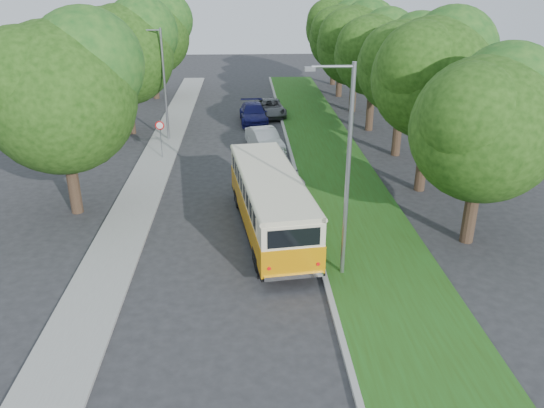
{
  "coord_description": "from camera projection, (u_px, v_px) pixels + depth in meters",
  "views": [
    {
      "loc": [
        0.7,
        -19.94,
        10.57
      ],
      "look_at": [
        1.8,
        1.03,
        1.5
      ],
      "focal_mm": 35.0,
      "sensor_mm": 36.0,
      "label": 1
    }
  ],
  "objects": [
    {
      "name": "vintage_bus",
      "position": [
        270.0,
        204.0,
        23.05
      ],
      "size": [
        3.66,
        9.79,
        2.84
      ],
      "primitive_type": null,
      "rotation": [
        0.0,
        0.0,
        0.13
      ],
      "color": "orange",
      "rests_on": "ground"
    },
    {
      "name": "curb",
      "position": [
        303.0,
        198.0,
        27.16
      ],
      "size": [
        0.2,
        70.0,
        0.15
      ],
      "primitive_type": "cube",
      "color": "gray",
      "rests_on": "ground"
    },
    {
      "name": "lamppost_near",
      "position": [
        346.0,
        167.0,
        18.61
      ],
      "size": [
        1.71,
        0.16,
        8.0
      ],
      "color": "gray",
      "rests_on": "ground"
    },
    {
      "name": "lamppost_far",
      "position": [
        163.0,
        81.0,
        35.24
      ],
      "size": [
        1.71,
        0.16,
        7.5
      ],
      "color": "gray",
      "rests_on": "ground"
    },
    {
      "name": "car_silver",
      "position": [
        281.0,
        172.0,
        28.88
      ],
      "size": [
        2.73,
        4.36,
        1.39
      ],
      "primitive_type": "imported",
      "rotation": [
        0.0,
        0.0,
        0.29
      ],
      "color": "#BCBCC1",
      "rests_on": "ground"
    },
    {
      "name": "car_white",
      "position": [
        265.0,
        140.0,
        34.52
      ],
      "size": [
        2.61,
        4.63,
        1.45
      ],
      "primitive_type": "imported",
      "rotation": [
        0.0,
        0.0,
        0.26
      ],
      "color": "silver",
      "rests_on": "ground"
    },
    {
      "name": "grass_verge",
      "position": [
        348.0,
        197.0,
        27.28
      ],
      "size": [
        4.5,
        70.0,
        0.13
      ],
      "primitive_type": "cube",
      "color": "#274A13",
      "rests_on": "ground"
    },
    {
      "name": "car_grey",
      "position": [
        270.0,
        108.0,
        43.17
      ],
      "size": [
        2.67,
        4.99,
        1.33
      ],
      "primitive_type": "imported",
      "rotation": [
        0.0,
        0.0,
        0.1
      ],
      "color": "#515558",
      "rests_on": "ground"
    },
    {
      "name": "warning_sign",
      "position": [
        160.0,
        132.0,
        32.52
      ],
      "size": [
        0.56,
        0.1,
        2.5
      ],
      "color": "gray",
      "rests_on": "ground"
    },
    {
      "name": "car_blue",
      "position": [
        253.0,
        114.0,
        41.08
      ],
      "size": [
        2.28,
        5.11,
        1.45
      ],
      "primitive_type": "imported",
      "rotation": [
        0.0,
        0.0,
        0.05
      ],
      "color": "#131557",
      "rests_on": "ground"
    },
    {
      "name": "ground",
      "position": [
        231.0,
        247.0,
        22.43
      ],
      "size": [
        120.0,
        120.0,
        0.0
      ],
      "primitive_type": "plane",
      "color": "#28282A",
      "rests_on": "ground"
    },
    {
      "name": "treeline",
      "position": [
        279.0,
        48.0,
        36.73
      ],
      "size": [
        24.27,
        41.91,
        9.46
      ],
      "color": "#332319",
      "rests_on": "ground"
    },
    {
      "name": "sidewalk",
      "position": [
        138.0,
        202.0,
        26.76
      ],
      "size": [
        2.2,
        70.0,
        0.12
      ],
      "primitive_type": "cube",
      "color": "gray",
      "rests_on": "ground"
    }
  ]
}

